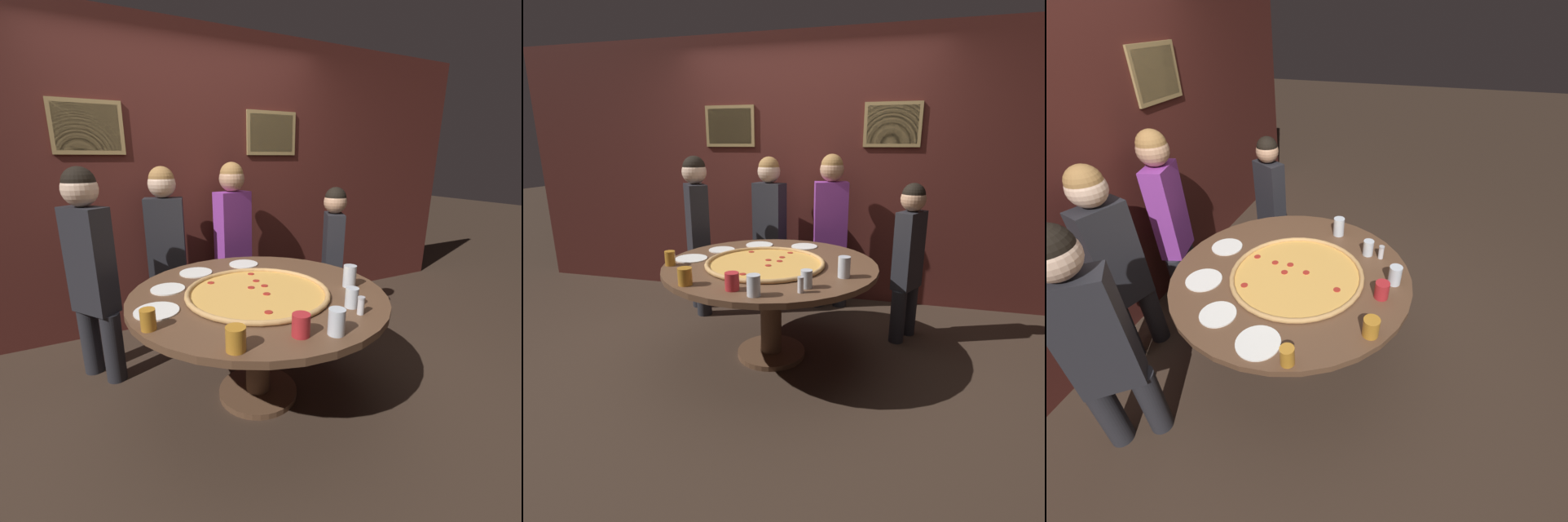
# 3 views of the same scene
# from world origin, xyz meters

# --- Properties ---
(ground_plane) EXTENTS (24.00, 24.00, 0.00)m
(ground_plane) POSITION_xyz_m (0.00, 0.00, 0.00)
(ground_plane) COLOR #38281E
(back_wall) EXTENTS (6.40, 0.08, 2.60)m
(back_wall) POSITION_xyz_m (0.00, 1.38, 1.30)
(back_wall) COLOR #4C1E19
(back_wall) RESTS_ON ground_plane
(dining_table) EXTENTS (1.56, 1.56, 0.74)m
(dining_table) POSITION_xyz_m (0.00, 0.00, 0.61)
(dining_table) COLOR brown
(dining_table) RESTS_ON ground_plane
(giant_pizza) EXTENTS (0.87, 0.87, 0.03)m
(giant_pizza) POSITION_xyz_m (-0.03, -0.05, 0.75)
(giant_pizza) COLOR #E5A84C
(giant_pizza) RESTS_ON dining_table
(drink_cup_far_right) EXTENTS (0.09, 0.09, 0.11)m
(drink_cup_far_right) POSITION_xyz_m (-0.07, -0.59, 0.79)
(drink_cup_far_right) COLOR #B22328
(drink_cup_far_right) RESTS_ON dining_table
(drink_cup_near_right) EXTENTS (0.08, 0.08, 0.14)m
(drink_cup_near_right) POSITION_xyz_m (0.55, -0.19, 0.81)
(drink_cup_near_right) COLOR silver
(drink_cup_near_right) RESTS_ON dining_table
(drink_cup_centre_back) EXTENTS (0.08, 0.08, 0.13)m
(drink_cup_centre_back) POSITION_xyz_m (0.09, -0.65, 0.80)
(drink_cup_centre_back) COLOR silver
(drink_cup_centre_back) RESTS_ON dining_table
(drink_cup_by_shaker) EXTENTS (0.07, 0.07, 0.11)m
(drink_cup_by_shaker) POSITION_xyz_m (0.35, -0.44, 0.80)
(drink_cup_by_shaker) COLOR silver
(drink_cup_by_shaker) RESTS_ON dining_table
(drink_cup_near_left) EXTENTS (0.07, 0.07, 0.10)m
(drink_cup_near_left) POSITION_xyz_m (-0.69, -0.22, 0.79)
(drink_cup_near_left) COLOR #BC7A23
(drink_cup_near_left) RESTS_ON dining_table
(drink_cup_beside_pizza) EXTENTS (0.09, 0.09, 0.11)m
(drink_cup_beside_pizza) POSITION_xyz_m (-0.38, -0.58, 0.79)
(drink_cup_beside_pizza) COLOR #BC7A23
(drink_cup_beside_pizza) RESTS_ON dining_table
(white_plate_right_side) EXTENTS (0.23, 0.23, 0.01)m
(white_plate_right_side) POSITION_xyz_m (-0.24, 0.51, 0.74)
(white_plate_right_side) COLOR white
(white_plate_right_side) RESTS_ON dining_table
(white_plate_left_side) EXTENTS (0.21, 0.21, 0.01)m
(white_plate_left_side) POSITION_xyz_m (-0.49, 0.27, 0.74)
(white_plate_left_side) COLOR white
(white_plate_left_side) RESTS_ON dining_table
(white_plate_beside_cup) EXTENTS (0.22, 0.22, 0.01)m
(white_plate_beside_cup) POSITION_xyz_m (0.14, 0.54, 0.74)
(white_plate_beside_cup) COLOR white
(white_plate_beside_cup) RESTS_ON dining_table
(white_plate_near_front) EXTENTS (0.24, 0.24, 0.01)m
(white_plate_near_front) POSITION_xyz_m (-0.62, -0.03, 0.74)
(white_plate_near_front) COLOR white
(white_plate_near_front) RESTS_ON dining_table
(condiment_shaker) EXTENTS (0.04, 0.04, 0.10)m
(condiment_shaker) POSITION_xyz_m (0.34, -0.54, 0.79)
(condiment_shaker) COLOR silver
(condiment_shaker) RESTS_ON dining_table
(diner_far_left) EXTENTS (0.39, 0.24, 1.49)m
(diner_far_left) POSITION_xyz_m (0.28, 1.10, 0.85)
(diner_far_left) COLOR #232328
(diner_far_left) RESTS_ON ground_plane
(diner_centre_back) EXTENTS (0.26, 0.34, 1.29)m
(diner_centre_back) POSITION_xyz_m (0.99, 0.55, 0.73)
(diner_centre_back) COLOR #232328
(diner_centre_back) RESTS_ON ground_plane
(diner_far_right) EXTENTS (0.39, 0.24, 1.46)m
(diner_far_right) POSITION_xyz_m (-0.32, 1.09, 0.83)
(diner_far_right) COLOR #232328
(diner_far_right) RESTS_ON ground_plane
(diner_side_right) EXTENTS (0.33, 0.37, 1.48)m
(diner_side_right) POSITION_xyz_m (-0.91, 0.69, 0.84)
(diner_side_right) COLOR #232328
(diner_side_right) RESTS_ON ground_plane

